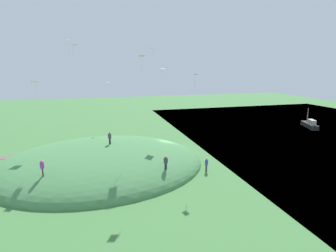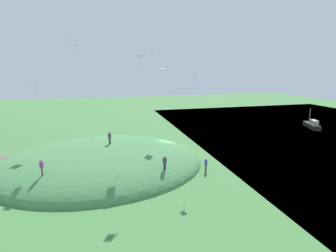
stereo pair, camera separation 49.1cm
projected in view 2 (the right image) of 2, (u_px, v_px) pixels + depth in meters
name	position (u px, v px, depth m)	size (l,w,h in m)	color
ground_plane	(168.00, 152.00, 39.99)	(160.00, 160.00, 0.00)	#43783D
grass_hill	(101.00, 164.00, 34.67)	(27.53, 22.87, 5.38)	#467F49
boat_on_lake	(312.00, 125.00, 55.45)	(3.50, 6.04, 4.06)	black
person_walking_path	(110.00, 136.00, 34.59)	(0.61, 0.61, 1.70)	black
person_with_child	(41.00, 165.00, 26.36)	(0.45, 0.45, 1.77)	#3D2B31
person_watching_kites	(206.00, 163.00, 32.02)	(0.52, 0.52, 1.82)	#4F433F
person_near_shore	(165.00, 161.00, 28.92)	(0.47, 0.47, 1.62)	navy
kite_0	(35.00, 83.00, 26.70)	(0.99, 1.01, 2.19)	white
kite_1	(195.00, 76.00, 30.90)	(0.60, 0.75, 2.04)	white
kite_2	(163.00, 69.00, 37.97)	(1.32, 1.44, 1.16)	white
kite_3	(150.00, 48.00, 29.53)	(0.94, 1.08, 1.18)	white
kite_4	(70.00, 41.00, 39.00)	(1.45, 1.39, 2.30)	white
kite_5	(142.00, 57.00, 33.57)	(0.86, 0.65, 2.05)	white
kite_6	(75.00, 46.00, 34.30)	(0.91, 1.11, 1.58)	white
kite_7	(109.00, 83.00, 44.46)	(0.55, 0.75, 1.11)	white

